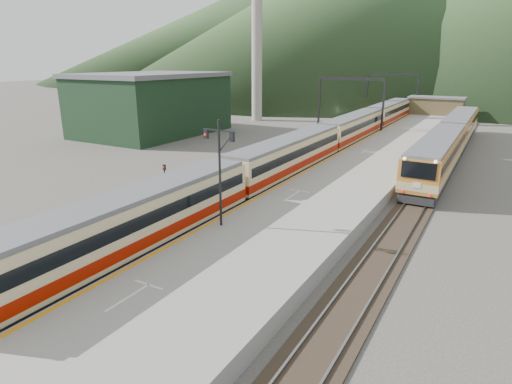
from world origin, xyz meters
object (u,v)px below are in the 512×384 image
Objects in this scene: second_train at (450,139)px; signal_mast at (220,162)px; worker at (91,233)px; main_train at (327,141)px.

signal_mast reaches higher than second_train.
worker is at bearing -143.64° from signal_mast.
main_train is 1.90× the size of second_train.
main_train is at bearing -52.02° from worker.
main_train is at bearing 96.14° from signal_mast.
second_train is (11.50, 7.71, 0.10)m from main_train.
worker is at bearing -96.92° from main_train.
worker is at bearing -112.46° from second_train.
worker is (-14.95, -36.18, -1.16)m from second_train.
second_train reaches higher than main_train.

